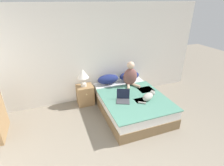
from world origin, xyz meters
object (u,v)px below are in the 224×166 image
Objects in this scene: cat_tabby at (149,96)px; nightstand at (85,95)px; pillow_near at (108,79)px; person_sitting at (130,76)px; pillow_far at (129,76)px; laptop_open at (123,99)px; table_lamp at (83,75)px; bed at (131,104)px.

cat_tabby is 0.94× the size of nightstand.
pillow_near is 0.90× the size of person_sitting.
laptop_open is (-0.63, -0.98, -0.08)m from pillow_far.
bed is at bearing -38.14° from table_lamp.
cat_tabby is at bearing -85.50° from person_sitting.
pillow_near is at bearing 93.66° from cat_tabby.
table_lamp is (-1.28, 1.12, 0.28)m from cat_tabby.
laptop_open is at bearing -88.72° from pillow_near.
pillow_far reaches higher than nightstand.
laptop_open is 0.73× the size of nightstand.
pillow_near is at bearing 180.00° from pillow_far.
nightstand is (-1.32, -0.03, -0.35)m from pillow_far.
bed is 0.96m from pillow_far.
pillow_near reaches higher than cat_tabby.
bed is 2.95× the size of person_sitting.
bed is at bearing -68.48° from pillow_near.
cat_tabby reaches higher than bed.
table_lamp is at bearing 162.00° from nightstand.
pillow_far is at bearing 81.31° from laptop_open.
person_sitting is at bearing 68.98° from bed.
pillow_far is at bearing 1.13° from table_lamp.
table_lamp is (-0.02, 0.01, 0.59)m from nightstand.
table_lamp is at bearing 150.61° from laptop_open.
person_sitting reaches higher than bed.
bed is at bearing -111.47° from pillow_far.
person_sitting reaches higher than laptop_open.
cat_tabby is (-0.06, -1.15, -0.04)m from pillow_far.
pillow_far is 1.17m from laptop_open.
pillow_near is at bearing 2.83° from nightstand.
pillow_near is 1.12× the size of nightstand.
cat_tabby is at bearing -50.76° from bed.
cat_tabby is at bearing -62.79° from pillow_near.
cat_tabby is at bearing -41.53° from nightstand.
bed is 0.96m from pillow_near.
person_sitting is 1.72× the size of laptop_open.
pillow_near is at bearing 115.16° from laptop_open.
bed is 3.69× the size of nightstand.
cat_tabby is at bearing -41.24° from table_lamp.
cat_tabby is 1.73m from table_lamp.
pillow_far reaches higher than cat_tabby.
table_lamp is (-1.22, 0.28, 0.10)m from person_sitting.
table_lamp is at bearing -178.87° from pillow_far.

